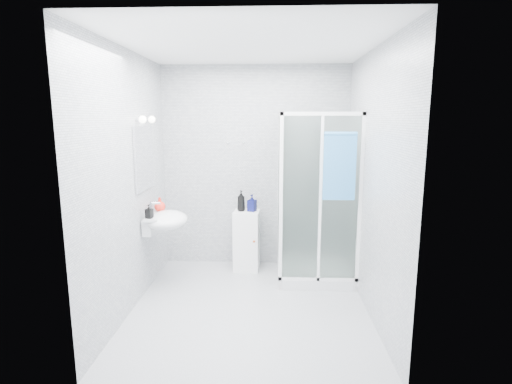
{
  "coord_description": "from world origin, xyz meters",
  "views": [
    {
      "loc": [
        0.23,
        -3.87,
        1.93
      ],
      "look_at": [
        0.05,
        0.35,
        1.15
      ],
      "focal_mm": 28.0,
      "sensor_mm": 36.0,
      "label": 1
    }
  ],
  "objects_px": {
    "shampoo_bottle_b": "(252,203)",
    "soap_dispenser_orange": "(160,204)",
    "shampoo_bottle_a": "(241,201)",
    "soap_dispenser_black": "(149,211)",
    "hand_towel": "(340,165)",
    "storage_cabinet": "(247,240)",
    "shower_enclosure": "(309,243)",
    "wall_basin": "(165,220)"
  },
  "relations": [
    {
      "from": "hand_towel",
      "to": "soap_dispenser_orange",
      "type": "distance_m",
      "value": 2.1
    },
    {
      "from": "hand_towel",
      "to": "wall_basin",
      "type": "bearing_deg",
      "value": 177.47
    },
    {
      "from": "wall_basin",
      "to": "hand_towel",
      "type": "relative_size",
      "value": 0.77
    },
    {
      "from": "soap_dispenser_orange",
      "to": "soap_dispenser_black",
      "type": "bearing_deg",
      "value": -93.91
    },
    {
      "from": "shampoo_bottle_a",
      "to": "soap_dispenser_black",
      "type": "height_order",
      "value": "shampoo_bottle_a"
    },
    {
      "from": "wall_basin",
      "to": "storage_cabinet",
      "type": "bearing_deg",
      "value": 34.19
    },
    {
      "from": "shampoo_bottle_a",
      "to": "soap_dispenser_black",
      "type": "xyz_separation_m",
      "value": [
        -0.94,
        -0.77,
        0.03
      ]
    },
    {
      "from": "wall_basin",
      "to": "soap_dispenser_black",
      "type": "relative_size",
      "value": 3.67
    },
    {
      "from": "shampoo_bottle_a",
      "to": "hand_towel",
      "type": "bearing_deg",
      "value": -32.23
    },
    {
      "from": "shampoo_bottle_a",
      "to": "soap_dispenser_orange",
      "type": "height_order",
      "value": "shampoo_bottle_a"
    },
    {
      "from": "hand_towel",
      "to": "shampoo_bottle_b",
      "type": "xyz_separation_m",
      "value": [
        -0.97,
        0.69,
        -0.57
      ]
    },
    {
      "from": "shower_enclosure",
      "to": "hand_towel",
      "type": "distance_m",
      "value": 1.11
    },
    {
      "from": "soap_dispenser_orange",
      "to": "shampoo_bottle_b",
      "type": "bearing_deg",
      "value": 22.32
    },
    {
      "from": "shampoo_bottle_b",
      "to": "soap_dispenser_orange",
      "type": "relative_size",
      "value": 1.3
    },
    {
      "from": "wall_basin",
      "to": "shampoo_bottle_a",
      "type": "xyz_separation_m",
      "value": [
        0.82,
        0.61,
        0.11
      ]
    },
    {
      "from": "wall_basin",
      "to": "shampoo_bottle_a",
      "type": "height_order",
      "value": "shampoo_bottle_a"
    },
    {
      "from": "wall_basin",
      "to": "soap_dispenser_black",
      "type": "xyz_separation_m",
      "value": [
        -0.12,
        -0.16,
        0.14
      ]
    },
    {
      "from": "hand_towel",
      "to": "soap_dispenser_black",
      "type": "height_order",
      "value": "hand_towel"
    },
    {
      "from": "shower_enclosure",
      "to": "shampoo_bottle_a",
      "type": "relative_size",
      "value": 7.52
    },
    {
      "from": "shampoo_bottle_b",
      "to": "shampoo_bottle_a",
      "type": "bearing_deg",
      "value": 177.3
    },
    {
      "from": "storage_cabinet",
      "to": "soap_dispenser_orange",
      "type": "relative_size",
      "value": 4.71
    },
    {
      "from": "shower_enclosure",
      "to": "soap_dispenser_black",
      "type": "height_order",
      "value": "shower_enclosure"
    },
    {
      "from": "shower_enclosure",
      "to": "soap_dispenser_black",
      "type": "xyz_separation_m",
      "value": [
        -1.78,
        -0.48,
        0.49
      ]
    },
    {
      "from": "wall_basin",
      "to": "soap_dispenser_orange",
      "type": "xyz_separation_m",
      "value": [
        -0.1,
        0.17,
        0.15
      ]
    },
    {
      "from": "shower_enclosure",
      "to": "wall_basin",
      "type": "relative_size",
      "value": 3.57
    },
    {
      "from": "storage_cabinet",
      "to": "shower_enclosure",
      "type": "bearing_deg",
      "value": -16.67
    },
    {
      "from": "storage_cabinet",
      "to": "soap_dispenser_orange",
      "type": "bearing_deg",
      "value": -152.68
    },
    {
      "from": "shampoo_bottle_a",
      "to": "shower_enclosure",
      "type": "bearing_deg",
      "value": -19.42
    },
    {
      "from": "shampoo_bottle_b",
      "to": "soap_dispenser_orange",
      "type": "height_order",
      "value": "soap_dispenser_orange"
    },
    {
      "from": "wall_basin",
      "to": "hand_towel",
      "type": "xyz_separation_m",
      "value": [
        1.92,
        -0.09,
        0.65
      ]
    },
    {
      "from": "storage_cabinet",
      "to": "shampoo_bottle_a",
      "type": "bearing_deg",
      "value": 176.07
    },
    {
      "from": "shower_enclosure",
      "to": "shampoo_bottle_a",
      "type": "bearing_deg",
      "value": 160.58
    },
    {
      "from": "hand_towel",
      "to": "shampoo_bottle_a",
      "type": "distance_m",
      "value": 1.41
    },
    {
      "from": "storage_cabinet",
      "to": "shampoo_bottle_b",
      "type": "height_order",
      "value": "shampoo_bottle_b"
    },
    {
      "from": "shower_enclosure",
      "to": "wall_basin",
      "type": "bearing_deg",
      "value": -169.19
    },
    {
      "from": "shower_enclosure",
      "to": "soap_dispenser_black",
      "type": "distance_m",
      "value": 1.91
    },
    {
      "from": "shampoo_bottle_a",
      "to": "soap_dispenser_black",
      "type": "relative_size",
      "value": 1.74
    },
    {
      "from": "wall_basin",
      "to": "shampoo_bottle_a",
      "type": "distance_m",
      "value": 1.03
    },
    {
      "from": "shower_enclosure",
      "to": "soap_dispenser_black",
      "type": "relative_size",
      "value": 13.1
    },
    {
      "from": "shower_enclosure",
      "to": "wall_basin",
      "type": "xyz_separation_m",
      "value": [
        -1.66,
        -0.32,
        0.35
      ]
    },
    {
      "from": "shampoo_bottle_a",
      "to": "shampoo_bottle_b",
      "type": "bearing_deg",
      "value": -2.7
    },
    {
      "from": "storage_cabinet",
      "to": "shampoo_bottle_b",
      "type": "xyz_separation_m",
      "value": [
        0.07,
        0.0,
        0.49
      ]
    }
  ]
}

